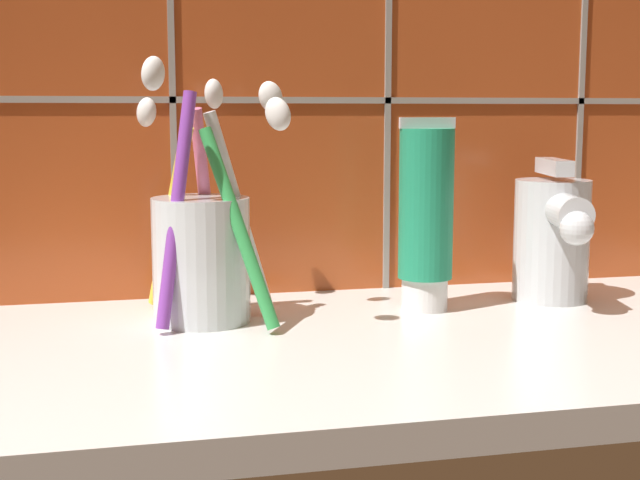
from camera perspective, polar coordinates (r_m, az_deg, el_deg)
sink_counter at (r=60.15cm, az=7.04°, el=-6.88°), size 69.08×32.00×2.00cm
tile_wall_backsplash at (r=73.83cm, az=2.90°, el=13.21°), size 79.08×1.72×46.07cm
toothbrush_cup at (r=62.47cm, az=-7.53°, el=-0.42°), size 10.76×13.38×18.25cm
toothpaste_tube at (r=65.79cm, az=6.79°, el=1.55°), size 4.21×4.01×14.20cm
sink_faucet at (r=70.78cm, az=14.73°, el=0.32°), size 5.79×10.44×11.01cm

